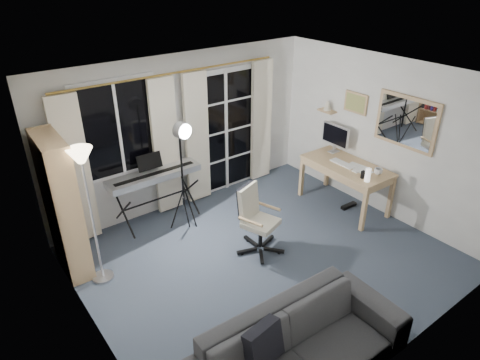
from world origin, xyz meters
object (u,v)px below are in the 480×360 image
desk (346,170)px  sofa (298,342)px  bookshelf (61,211)px  monitor (335,136)px  mug (378,171)px  studio_light (182,144)px  keyboard_piano (154,177)px  office_chair (254,214)px  torchiere_lamp (84,177)px

desk → sofa: sofa is taller
bookshelf → monitor: bookshelf is taller
bookshelf → mug: bookshelf is taller
studio_light → desk: size_ratio=1.22×
bookshelf → desk: 4.15m
bookshelf → keyboard_piano: 1.45m
keyboard_piano → monitor: bearing=-18.6°
sofa → keyboard_piano: bearing=88.4°
studio_light → office_chair: studio_light is taller
torchiere_lamp → bookshelf: bearing=117.5°
bookshelf → monitor: size_ratio=3.39×
keyboard_piano → studio_light: size_ratio=0.82×
desk → studio_light: bearing=159.1°
bookshelf → keyboard_piano: size_ratio=1.30×
keyboard_piano → office_chair: keyboard_piano is taller
bookshelf → mug: 4.40m
office_chair → sofa: (-0.95, -1.84, -0.11)m
torchiere_lamp → desk: bearing=-9.7°
keyboard_piano → desk: keyboard_piano is taller
keyboard_piano → sofa: bearing=-93.7°
torchiere_lamp → mug: torchiere_lamp is taller
bookshelf → studio_light: bearing=-2.5°
desk → monitor: (0.20, 0.45, 0.37)m
bookshelf → desk: bookshelf is taller
keyboard_piano → studio_light: bearing=-60.2°
keyboard_piano → mug: bearing=-35.0°
office_chair → mug: 2.04m
office_chair → mug: office_chair is taller
torchiere_lamp → sofa: 2.85m
studio_light → desk: bearing=-35.8°
monitor → sofa: size_ratio=0.23×
studio_light → sofa: (-0.48, -2.80, -0.93)m
office_chair → mug: (1.96, -0.49, 0.25)m
bookshelf → torchiere_lamp: bearing=-60.3°
monitor → sofa: (-3.01, -2.30, -0.58)m
torchiere_lamp → monitor: bearing=-2.8°
mug → sofa: 3.23m
bookshelf → sofa: size_ratio=0.79×
office_chair → desk: (1.86, 0.01, 0.09)m
desk → mug: size_ratio=11.50×
bookshelf → monitor: bearing=-6.4°
studio_light → desk: studio_light is taller
mug → bookshelf: bearing=158.8°
studio_light → bookshelf: bearing=161.5°
office_chair → bookshelf: bearing=133.7°
office_chair → monitor: size_ratio=1.77×
torchiere_lamp → keyboard_piano: (1.18, 0.75, -0.67)m
keyboard_piano → sofa: 3.27m
monitor → desk: bearing=-112.3°
office_chair → keyboard_piano: bearing=98.4°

